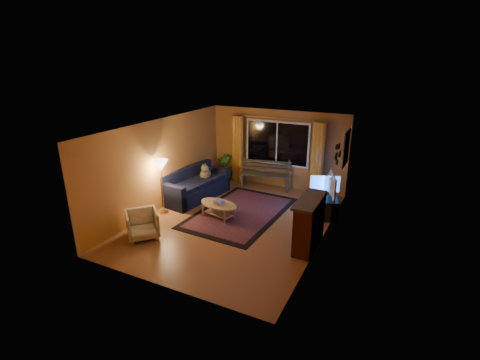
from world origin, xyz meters
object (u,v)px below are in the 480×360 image
at_px(sofa, 196,184).
at_px(coffee_table, 219,211).
at_px(armchair, 142,223).
at_px(floor_lamp, 162,187).
at_px(bench, 265,182).
at_px(tv_console, 327,203).

bearing_deg(sofa, coffee_table, -26.53).
distance_m(armchair, coffee_table, 2.03).
bearing_deg(armchair, floor_lamp, 59.54).
bearing_deg(floor_lamp, coffee_table, 13.98).
bearing_deg(armchair, bench, 23.99).
xyz_separation_m(bench, sofa, (-1.59, -1.64, 0.20)).
bearing_deg(coffee_table, sofa, 145.18).
height_order(bench, coffee_table, bench).
xyz_separation_m(sofa, armchair, (0.21, -2.61, -0.08)).
xyz_separation_m(sofa, coffee_table, (1.31, -0.91, -0.24)).
xyz_separation_m(armchair, coffee_table, (1.09, 1.70, -0.16)).
bearing_deg(floor_lamp, tv_console, 26.40).
bearing_deg(armchair, tv_console, -5.35).
relative_size(sofa, coffee_table, 1.95).
distance_m(bench, armchair, 4.46).
height_order(bench, tv_console, tv_console).
relative_size(bench, armchair, 2.23).
relative_size(armchair, tv_console, 0.56).
distance_m(sofa, coffee_table, 1.61).
height_order(sofa, tv_console, sofa).
relative_size(armchair, coffee_table, 0.64).
bearing_deg(bench, coffee_table, -107.93).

